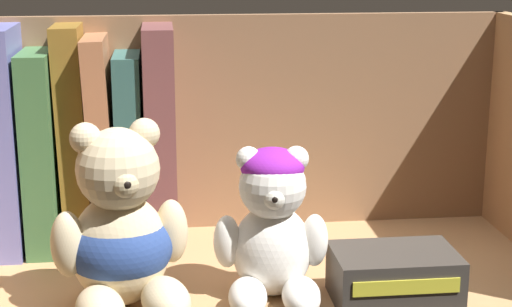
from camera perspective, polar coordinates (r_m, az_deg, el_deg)
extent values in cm
cube|color=tan|center=(87.73, -2.32, -8.74)|extent=(67.61, 28.09, 2.00)
cube|color=#886244|center=(97.71, -3.04, 1.54)|extent=(70.01, 1.20, 27.42)
cube|color=#686BB2|center=(95.67, -16.45, 1.12)|extent=(2.53, 14.37, 24.88)
cube|color=#3E6A3D|center=(95.47, -14.48, 0.39)|extent=(3.30, 13.70, 22.15)
cube|color=brown|center=(94.74, -12.43, 1.23)|extent=(3.51, 9.40, 24.85)
cube|color=#AD6C48|center=(94.60, -10.54, 0.94)|extent=(3.20, 13.40, 23.69)
cube|color=#305A55|center=(94.65, -8.69, 0.43)|extent=(2.88, 12.10, 21.69)
cube|color=brown|center=(94.22, -6.63, 1.38)|extent=(3.32, 13.30, 24.73)
ellipsoid|color=beige|center=(79.16, -9.38, -6.55)|extent=(9.22, 8.46, 10.85)
sphere|color=beige|center=(76.16, -9.55, -1.08)|extent=(7.71, 7.71, 7.71)
sphere|color=beige|center=(75.49, -11.73, 1.03)|extent=(2.89, 2.89, 2.89)
sphere|color=beige|center=(76.48, -7.74, 1.38)|extent=(2.89, 2.89, 2.89)
sphere|color=beige|center=(73.71, -9.11, -1.96)|extent=(2.89, 2.89, 2.89)
sphere|color=black|center=(72.73, -8.94, -2.12)|extent=(1.01, 1.01, 1.01)
ellipsoid|color=beige|center=(76.45, -6.26, -10.06)|extent=(5.98, 8.07, 3.86)
ellipsoid|color=beige|center=(77.47, -12.90, -6.14)|extent=(3.81, 3.81, 6.27)
ellipsoid|color=beige|center=(79.19, -5.87, -5.37)|extent=(3.81, 3.81, 6.27)
ellipsoid|color=navy|center=(79.06, -9.39, -6.37)|extent=(9.98, 9.22, 7.59)
ellipsoid|color=white|center=(80.36, 1.11, -6.71)|extent=(7.70, 7.07, 9.06)
sphere|color=white|center=(77.76, 1.16, -2.25)|extent=(6.44, 6.44, 6.44)
sphere|color=white|center=(77.41, -0.52, -0.39)|extent=(2.42, 2.42, 2.42)
sphere|color=white|center=(77.68, 2.80, -0.35)|extent=(2.42, 2.42, 2.42)
sphere|color=white|center=(75.70, 1.26, -3.03)|extent=(2.42, 2.42, 2.42)
sphere|color=black|center=(74.87, 1.30, -3.17)|extent=(0.85, 0.85, 0.85)
ellipsoid|color=white|center=(77.42, -0.57, -9.90)|extent=(4.06, 6.29, 3.22)
ellipsoid|color=white|center=(77.72, 3.15, -9.83)|extent=(4.06, 6.29, 3.22)
ellipsoid|color=white|center=(79.40, -1.82, -6.11)|extent=(2.80, 2.80, 5.23)
ellipsoid|color=white|center=(79.87, 4.07, -6.01)|extent=(2.80, 2.80, 5.23)
ellipsoid|color=purple|center=(77.71, 1.14, -0.90)|extent=(6.12, 6.12, 3.54)
cube|color=#38332D|center=(80.67, 9.54, -8.38)|extent=(11.76, 7.89, 5.00)
cube|color=gold|center=(76.88, 10.39, -9.10)|extent=(10.00, 0.16, 1.40)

